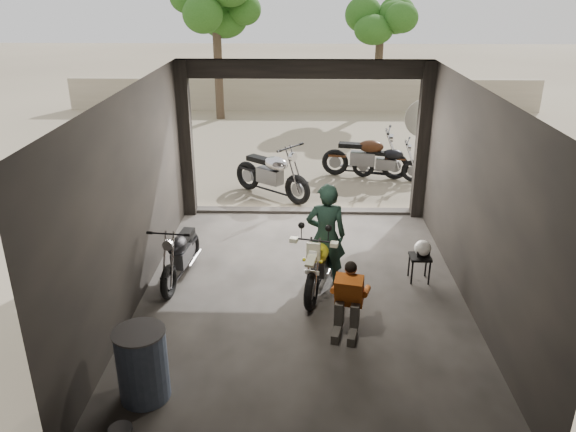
{
  "coord_description": "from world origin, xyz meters",
  "views": [
    {
      "loc": [
        -0.03,
        -7.62,
        4.54
      ],
      "look_at": [
        -0.24,
        0.6,
        1.12
      ],
      "focal_mm": 35.0,
      "sensor_mm": 36.0,
      "label": 1
    }
  ],
  "objects_px": {
    "main_bike": "(320,258)",
    "outside_bike_b": "(365,153)",
    "mechanic": "(348,302)",
    "oil_drum": "(143,366)",
    "outside_bike_c": "(388,159)",
    "stool": "(420,260)",
    "rider": "(326,236)",
    "helmet": "(423,248)",
    "sign_post": "(422,136)",
    "outside_bike_a": "(272,170)",
    "left_bike": "(180,251)"
  },
  "relations": [
    {
      "from": "mechanic",
      "to": "oil_drum",
      "type": "height_order",
      "value": "mechanic"
    },
    {
      "from": "rider",
      "to": "mechanic",
      "type": "relative_size",
      "value": 1.73
    },
    {
      "from": "stool",
      "to": "sign_post",
      "type": "relative_size",
      "value": 0.2
    },
    {
      "from": "outside_bike_b",
      "to": "helmet",
      "type": "bearing_deg",
      "value": -164.27
    },
    {
      "from": "main_bike",
      "to": "left_bike",
      "type": "height_order",
      "value": "main_bike"
    },
    {
      "from": "outside_bike_b",
      "to": "sign_post",
      "type": "height_order",
      "value": "sign_post"
    },
    {
      "from": "outside_bike_a",
      "to": "outside_bike_c",
      "type": "xyz_separation_m",
      "value": [
        2.82,
        1.3,
        -0.13
      ]
    },
    {
      "from": "rider",
      "to": "stool",
      "type": "distance_m",
      "value": 1.62
    },
    {
      "from": "mechanic",
      "to": "stool",
      "type": "xyz_separation_m",
      "value": [
        1.29,
        1.52,
        -0.11
      ]
    },
    {
      "from": "rider",
      "to": "helmet",
      "type": "distance_m",
      "value": 1.6
    },
    {
      "from": "main_bike",
      "to": "rider",
      "type": "xyz_separation_m",
      "value": [
        0.09,
        0.13,
        0.32
      ]
    },
    {
      "from": "outside_bike_c",
      "to": "stool",
      "type": "height_order",
      "value": "outside_bike_c"
    },
    {
      "from": "main_bike",
      "to": "outside_bike_c",
      "type": "xyz_separation_m",
      "value": [
        1.83,
        5.49,
        -0.03
      ]
    },
    {
      "from": "outside_bike_a",
      "to": "rider",
      "type": "height_order",
      "value": "rider"
    },
    {
      "from": "outside_bike_b",
      "to": "sign_post",
      "type": "relative_size",
      "value": 0.8
    },
    {
      "from": "stool",
      "to": "left_bike",
      "type": "bearing_deg",
      "value": -179.77
    },
    {
      "from": "mechanic",
      "to": "helmet",
      "type": "distance_m",
      "value": 2.02
    },
    {
      "from": "helmet",
      "to": "outside_bike_b",
      "type": "bearing_deg",
      "value": 99.71
    },
    {
      "from": "main_bike",
      "to": "outside_bike_b",
      "type": "bearing_deg",
      "value": 90.78
    },
    {
      "from": "outside_bike_b",
      "to": "sign_post",
      "type": "distance_m",
      "value": 2.47
    },
    {
      "from": "mechanic",
      "to": "outside_bike_b",
      "type": "bearing_deg",
      "value": 95.27
    },
    {
      "from": "left_bike",
      "to": "outside_bike_c",
      "type": "height_order",
      "value": "outside_bike_c"
    },
    {
      "from": "main_bike",
      "to": "mechanic",
      "type": "bearing_deg",
      "value": -61.05
    },
    {
      "from": "outside_bike_a",
      "to": "helmet",
      "type": "bearing_deg",
      "value": -107.03
    },
    {
      "from": "outside_bike_b",
      "to": "outside_bike_a",
      "type": "bearing_deg",
      "value": 134.57
    },
    {
      "from": "sign_post",
      "to": "outside_bike_b",
      "type": "bearing_deg",
      "value": 124.78
    },
    {
      "from": "outside_bike_b",
      "to": "helmet",
      "type": "xyz_separation_m",
      "value": [
        0.38,
        -5.36,
        -0.04
      ]
    },
    {
      "from": "main_bike",
      "to": "mechanic",
      "type": "distance_m",
      "value": 1.28
    },
    {
      "from": "main_bike",
      "to": "sign_post",
      "type": "xyz_separation_m",
      "value": [
        2.19,
        3.58,
        1.05
      ]
    },
    {
      "from": "rider",
      "to": "helmet",
      "type": "height_order",
      "value": "rider"
    },
    {
      "from": "rider",
      "to": "outside_bike_c",
      "type": "bearing_deg",
      "value": -108.77
    },
    {
      "from": "left_bike",
      "to": "outside_bike_a",
      "type": "relative_size",
      "value": 0.8
    },
    {
      "from": "main_bike",
      "to": "oil_drum",
      "type": "height_order",
      "value": "main_bike"
    },
    {
      "from": "outside_bike_c",
      "to": "stool",
      "type": "distance_m",
      "value": 5.21
    },
    {
      "from": "outside_bike_c",
      "to": "left_bike",
      "type": "bearing_deg",
      "value": 157.37
    },
    {
      "from": "mechanic",
      "to": "outside_bike_a",
      "type": "bearing_deg",
      "value": 116.76
    },
    {
      "from": "rider",
      "to": "mechanic",
      "type": "bearing_deg",
      "value": 99.87
    },
    {
      "from": "outside_bike_c",
      "to": "sign_post",
      "type": "bearing_deg",
      "value": -153.67
    },
    {
      "from": "mechanic",
      "to": "oil_drum",
      "type": "distance_m",
      "value": 2.83
    },
    {
      "from": "outside_bike_a",
      "to": "sign_post",
      "type": "distance_m",
      "value": 3.38
    },
    {
      "from": "main_bike",
      "to": "outside_bike_b",
      "type": "height_order",
      "value": "outside_bike_b"
    },
    {
      "from": "mechanic",
      "to": "helmet",
      "type": "relative_size",
      "value": 3.48
    },
    {
      "from": "mechanic",
      "to": "helmet",
      "type": "bearing_deg",
      "value": 62.33
    },
    {
      "from": "rider",
      "to": "helmet",
      "type": "bearing_deg",
      "value": -174.85
    },
    {
      "from": "main_bike",
      "to": "sign_post",
      "type": "relative_size",
      "value": 0.69
    },
    {
      "from": "outside_bike_b",
      "to": "mechanic",
      "type": "bearing_deg",
      "value": -176.07
    },
    {
      "from": "outside_bike_a",
      "to": "oil_drum",
      "type": "bearing_deg",
      "value": -150.73
    },
    {
      "from": "mechanic",
      "to": "main_bike",
      "type": "bearing_deg",
      "value": 118.44
    },
    {
      "from": "main_bike",
      "to": "outside_bike_c",
      "type": "distance_m",
      "value": 5.78
    },
    {
      "from": "outside_bike_a",
      "to": "oil_drum",
      "type": "xyz_separation_m",
      "value": [
        -1.14,
        -6.81,
        -0.19
      ]
    }
  ]
}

